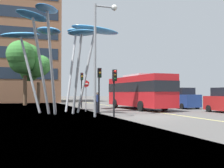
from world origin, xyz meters
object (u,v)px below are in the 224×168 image
red_bus (139,90)px  traffic_light_kerb_near (114,83)px  leaf_sculpture (58,35)px  street_lamp (100,44)px  traffic_light_island_mid (82,83)px  pedestrian (97,102)px  car_parked_far (155,98)px  no_entry_sign (86,91)px  car_parked_mid (182,99)px  traffic_light_kerb_far (99,80)px

red_bus → traffic_light_kerb_near: (-5.35, -7.73, 0.45)m
leaf_sculpture → street_lamp: 5.74m
traffic_light_island_mid → pedestrian: 7.46m
car_parked_far → street_lamp: bearing=-130.4°
red_bus → traffic_light_island_mid: size_ratio=2.77×
no_entry_sign → car_parked_mid: bearing=8.4°
leaf_sculpture → street_lamp: leaf_sculpture is taller
traffic_light_kerb_far → car_parked_far: 14.40m
car_parked_far → street_lamp: street_lamp is taller
leaf_sculpture → no_entry_sign: leaf_sculpture is taller
traffic_light_kerb_near → red_bus: bearing=55.3°
traffic_light_kerb_near → no_entry_sign: traffic_light_kerb_near is taller
red_bus → traffic_light_kerb_near: 9.41m
traffic_light_island_mid → street_lamp: size_ratio=0.48×
car_parked_mid → no_entry_sign: 11.24m
leaf_sculpture → car_parked_far: 16.81m
red_bus → pedestrian: red_bus is taller
traffic_light_island_mid → car_parked_far: bearing=11.6°
pedestrian → no_entry_sign: (-0.59, 1.66, 0.98)m
traffic_light_island_mid → car_parked_mid: traffic_light_island_mid is taller
traffic_light_kerb_near → no_entry_sign: size_ratio=1.18×
leaf_sculpture → pedestrian: leaf_sculpture is taller
traffic_light_kerb_near → car_parked_far: 17.34m
traffic_light_kerb_near → traffic_light_island_mid: bearing=88.4°
traffic_light_island_mid → street_lamp: street_lamp is taller
traffic_light_kerb_far → traffic_light_island_mid: bearing=88.0°
no_entry_sign → street_lamp: bearing=-93.6°
traffic_light_island_mid → street_lamp: bearing=-96.2°
street_lamp → pedestrian: street_lamp is taller
car_parked_mid → no_entry_sign: bearing=-171.6°
leaf_sculpture → traffic_light_island_mid: bearing=60.6°
traffic_light_kerb_far → car_parked_mid: size_ratio=0.84×
no_entry_sign → red_bus: bearing=14.7°
red_bus → car_parked_far: (5.07, 6.07, -0.90)m
red_bus → car_parked_mid: red_bus is taller
traffic_light_kerb_far → pedestrian: 1.93m
street_lamp → red_bus: bearing=49.2°
red_bus → no_entry_sign: 6.08m
pedestrian → no_entry_sign: bearing=109.7°
car_parked_mid → traffic_light_kerb_far: bearing=-159.6°
car_parked_mid → car_parked_far: (-0.13, 5.97, 0.00)m
traffic_light_island_mid → pedestrian: bearing=-92.1°
red_bus → pedestrian: (-5.28, -3.21, -1.08)m
red_bus → traffic_light_kerb_near: bearing=-124.7°
traffic_light_island_mid → car_parked_mid: size_ratio=0.87×
leaf_sculpture → pedestrian: 6.67m
red_bus → car_parked_mid: (5.21, 0.10, -0.90)m
car_parked_far → pedestrian: bearing=-138.2°
red_bus → pedestrian: 6.27m
pedestrian → traffic_light_kerb_near: bearing=-90.8°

